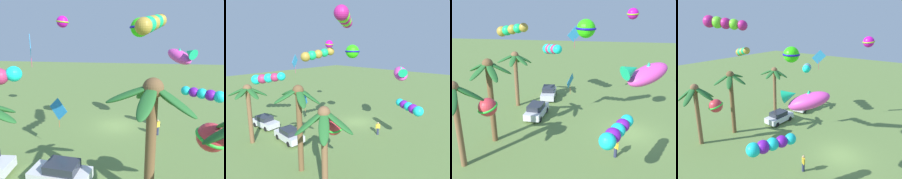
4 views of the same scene
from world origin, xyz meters
The scene contains 17 objects.
ground_plane centered at (0.00, 0.00, 0.00)m, with size 120.00×120.00×0.00m, color olive.
palm_tree_0 centered at (-3.21, 12.32, 5.53)m, with size 3.97×3.95×7.56m.
palm_tree_1 centered at (-7.06, 13.19, 5.08)m, with size 3.97×3.97×6.79m.
palm_tree_2 centered at (4.92, 12.88, 4.98)m, with size 3.86×3.81×6.62m.
parked_car_0 centered at (2.24, 9.85, 0.75)m, with size 4.00×1.95×1.51m.
parked_car_1 centered at (7.99, 9.70, 0.75)m, with size 4.04×2.06×1.51m.
spectator_0 centered at (-4.26, 1.64, 0.81)m, with size 0.44×0.43×1.59m.
kite_tube_0 centered at (-3.09, 10.17, 9.86)m, with size 1.60×2.83×1.16m.
kite_diamond_1 centered at (3.69, 6.34, 3.79)m, with size 1.64×0.54×2.37m.
kite_diamond_2 centered at (5.70, 6.14, 8.57)m, with size 0.92×1.53×2.46m.
kite_tube_3 centered at (7.66, 9.15, 6.52)m, with size 4.19×2.98×1.68m.
kite_ball_4 centered at (-2.36, 4.41, 9.96)m, with size 1.66×1.66×1.45m.
kite_tube_5 centered at (-8.10, 2.01, 4.37)m, with size 3.50×2.25×1.08m.
kite_ball_6 centered at (5.45, 0.12, 10.78)m, with size 1.68×1.68×1.15m.
kite_fish_7 centered at (-6.11, 0.33, 7.58)m, with size 2.99×3.67×1.99m.
kite_tube_8 centered at (-5.59, 9.53, 12.68)m, with size 2.62×3.53×1.33m.
kite_ball_9 centered at (-6.10, 11.26, 4.56)m, with size 2.14×2.14×1.39m.
Camera 4 is at (-18.31, -7.51, 12.79)m, focal length 35.37 mm.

